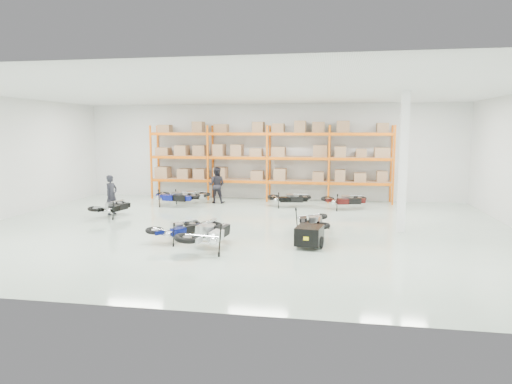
% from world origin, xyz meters
% --- Properties ---
extents(room, '(18.00, 18.00, 18.00)m').
position_xyz_m(room, '(0.00, 0.00, 2.25)').
color(room, '#B1C6B4').
rests_on(room, ground).
extents(pallet_rack, '(11.28, 0.98, 3.62)m').
position_xyz_m(pallet_rack, '(-0.00, 6.45, 2.26)').
color(pallet_rack, '#DF5D0B').
rests_on(pallet_rack, ground).
extents(structural_column, '(0.25, 0.25, 4.50)m').
position_xyz_m(structural_column, '(5.20, 0.50, 2.25)').
color(structural_column, white).
rests_on(structural_column, ground).
extents(moto_blue_centre, '(1.59, 1.75, 1.03)m').
position_xyz_m(moto_blue_centre, '(-1.47, -2.00, 0.49)').
color(moto_blue_centre, '#070D4A').
rests_on(moto_blue_centre, ground).
extents(moto_silver_left, '(1.22, 2.10, 1.30)m').
position_xyz_m(moto_silver_left, '(-0.33, -2.77, 0.61)').
color(moto_silver_left, '#AAADB1').
rests_on(moto_silver_left, ground).
extents(moto_black_far_left, '(1.17, 1.75, 1.04)m').
position_xyz_m(moto_black_far_left, '(-5.24, 1.26, 0.49)').
color(moto_black_far_left, black).
rests_on(moto_black_far_left, ground).
extents(moto_touring_right, '(1.01, 1.84, 1.15)m').
position_xyz_m(moto_touring_right, '(2.39, -0.48, 0.54)').
color(moto_touring_right, black).
rests_on(moto_touring_right, ground).
extents(trailer, '(0.81, 1.48, 0.61)m').
position_xyz_m(trailer, '(2.39, -2.08, 0.35)').
color(trailer, black).
rests_on(trailer, ground).
extents(moto_back_a, '(1.93, 1.21, 1.16)m').
position_xyz_m(moto_back_a, '(-3.72, 4.02, 0.55)').
color(moto_back_a, navy).
rests_on(moto_back_a, ground).
extents(moto_back_b, '(1.64, 0.90, 1.03)m').
position_xyz_m(moto_back_b, '(-3.38, 4.91, 0.48)').
color(moto_back_b, '#B5BAC0').
rests_on(moto_back_b, ground).
extents(moto_back_c, '(1.70, 0.99, 1.05)m').
position_xyz_m(moto_back_c, '(1.17, 4.65, 0.49)').
color(moto_back_c, black).
rests_on(moto_back_c, ground).
extents(moto_back_d, '(1.82, 1.22, 1.08)m').
position_xyz_m(moto_back_d, '(3.51, 4.48, 0.51)').
color(moto_back_d, '#380C0B').
rests_on(moto_back_d, ground).
extents(person_left, '(0.51, 0.64, 1.55)m').
position_xyz_m(person_left, '(-5.52, 1.79, 0.77)').
color(person_left, '#212129').
rests_on(person_left, ground).
extents(person_back, '(0.81, 0.64, 1.63)m').
position_xyz_m(person_back, '(-2.19, 5.25, 0.82)').
color(person_back, black).
rests_on(person_back, ground).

